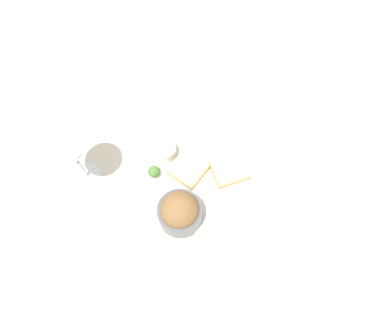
{
  "coord_description": "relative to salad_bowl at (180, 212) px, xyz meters",
  "views": [
    {
      "loc": [
        0.06,
        -0.34,
        0.79
      ],
      "look_at": [
        0.0,
        0.0,
        0.03
      ],
      "focal_mm": 35.0,
      "sensor_mm": 36.0,
      "label": 1
    }
  ],
  "objects": [
    {
      "name": "sauce_ramekin",
      "position": [
        -0.06,
        0.14,
        -0.02
      ],
      "size": [
        0.05,
        0.05,
        0.04
      ],
      "color": "white",
      "rests_on": "dinner_plate"
    },
    {
      "name": "garnish",
      "position": [
        -0.08,
        0.09,
        -0.02
      ],
      "size": [
        0.03,
        0.03,
        0.03
      ],
      "color": "#477533",
      "rests_on": "dinner_plate"
    },
    {
      "name": "dinner_plate",
      "position": [
        0.01,
        0.12,
        -0.04
      ],
      "size": [
        0.3,
        0.3,
        0.01
      ],
      "color": "silver",
      "rests_on": "ground_plane"
    },
    {
      "name": "wine_glass",
      "position": [
        -0.23,
        0.06,
        0.06
      ],
      "size": [
        0.09,
        0.09,
        0.17
      ],
      "color": "silver",
      "rests_on": "ground_plane"
    },
    {
      "name": "salad_bowl",
      "position": [
        0.0,
        0.0,
        0.0
      ],
      "size": [
        0.09,
        0.09,
        0.09
      ],
      "color": "#4C5156",
      "rests_on": "dinner_plate"
    },
    {
      "name": "ground_plane",
      "position": [
        0.01,
        0.12,
        -0.05
      ],
      "size": [
        4.0,
        4.0,
        0.0
      ],
      "primitive_type": "plane",
      "color": "beige"
    },
    {
      "name": "cheese_toast_near",
      "position": [
        0.09,
        0.12,
        -0.03
      ],
      "size": [
        0.1,
        0.09,
        0.03
      ],
      "color": "tan",
      "rests_on": "dinner_plate"
    },
    {
      "name": "napkin",
      "position": [
        0.18,
        -0.03,
        -0.05
      ],
      "size": [
        0.13,
        0.14,
        0.01
      ],
      "color": "white",
      "rests_on": "ground_plane"
    },
    {
      "name": "cheese_toast_far",
      "position": [
        -0.0,
        0.11,
        -0.03
      ],
      "size": [
        0.09,
        0.09,
        0.03
      ],
      "color": "tan",
      "rests_on": "dinner_plate"
    }
  ]
}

